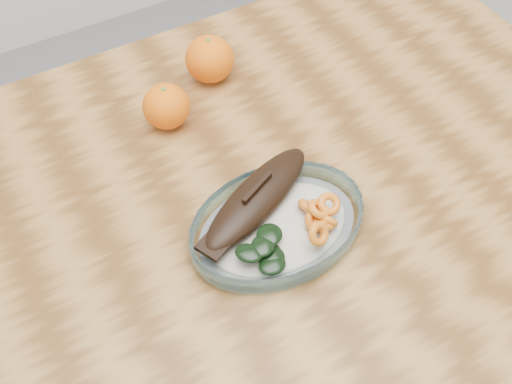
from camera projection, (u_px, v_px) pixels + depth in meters
The scene contains 4 objects.
dining_table at pixel (250, 235), 0.99m from camera, with size 1.20×0.80×0.75m.
plated_meal at pixel (277, 222), 0.86m from camera, with size 0.46×0.46×0.08m.
orange_left at pixel (166, 106), 0.97m from camera, with size 0.07×0.07×0.07m, color #F16504.
orange_right at pixel (210, 59), 1.04m from camera, with size 0.08×0.08×0.08m, color #F16504.
Camera 1 is at (-0.26, -0.50, 1.47)m, focal length 45.00 mm.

